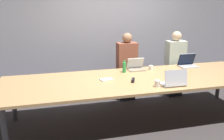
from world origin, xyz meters
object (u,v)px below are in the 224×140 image
at_px(bottle_far_center, 124,67).
at_px(person_far_center, 127,68).
at_px(laptop_far_right, 187,63).
at_px(person_far_right, 175,65).
at_px(laptop_near_midright, 174,81).
at_px(cup_far_center, 151,68).
at_px(cup_near_midright, 157,84).
at_px(laptop_far_center, 136,66).
at_px(stapler, 133,80).

bearing_deg(bottle_far_center, person_far_center, 67.84).
height_order(laptop_far_right, bottle_far_center, laptop_far_right).
relative_size(person_far_center, bottle_far_center, 6.09).
height_order(person_far_right, laptop_near_midright, person_far_right).
xyz_separation_m(cup_far_center, laptop_near_midright, (-0.02, -0.94, 0.03)).
distance_m(laptop_near_midright, cup_near_midright, 0.27).
relative_size(laptop_far_right, bottle_far_center, 1.53).
bearing_deg(cup_far_center, cup_near_midright, -107.46).
relative_size(person_far_center, laptop_near_midright, 3.83).
bearing_deg(bottle_far_center, laptop_near_midright, -59.79).
xyz_separation_m(bottle_far_center, cup_near_midright, (0.25, -0.88, -0.05)).
distance_m(laptop_far_center, stapler, 0.74).
height_order(laptop_far_center, laptop_near_midright, laptop_near_midright).
distance_m(person_far_right, laptop_far_center, 1.12).
height_order(laptop_far_right, person_far_right, person_far_right).
height_order(laptop_far_right, cup_far_center, laptop_far_right).
xyz_separation_m(person_far_center, cup_far_center, (0.31, -0.52, 0.12)).
relative_size(cup_far_center, cup_near_midright, 0.81).
distance_m(person_far_center, stapler, 1.15).
relative_size(laptop_far_right, laptop_far_center, 1.10).
distance_m(cup_far_center, bottle_far_center, 0.55).
xyz_separation_m(laptop_far_right, stapler, (-1.37, -0.66, -0.05)).
distance_m(laptop_far_right, stapler, 1.52).
xyz_separation_m(laptop_far_center, person_far_center, (-0.04, 0.44, -0.14)).
relative_size(person_far_right, stapler, 9.11).
bearing_deg(laptop_near_midright, cup_far_center, -91.09).
height_order(laptop_far_center, cup_near_midright, laptop_far_center).
height_order(laptop_far_right, cup_near_midright, laptop_far_right).
xyz_separation_m(person_far_right, laptop_far_center, (-1.04, -0.40, 0.14)).
distance_m(laptop_far_center, person_far_center, 0.46).
bearing_deg(laptop_far_center, laptop_near_midright, -76.02).
bearing_deg(person_far_right, laptop_far_center, -159.06).
height_order(laptop_far_center, cup_far_center, laptop_far_center).
xyz_separation_m(laptop_far_center, laptop_near_midright, (0.25, -1.02, 0.01)).
bearing_deg(person_far_right, bottle_far_center, -158.25).
bearing_deg(laptop_far_right, cup_near_midright, -138.05).
bearing_deg(person_far_center, bottle_far_center, -112.16).
relative_size(person_far_right, cup_near_midright, 13.58).
bearing_deg(person_far_center, person_far_right, -2.14).
relative_size(cup_far_center, bottle_far_center, 0.36).
xyz_separation_m(laptop_near_midright, cup_near_midright, (-0.27, 0.02, -0.02)).
relative_size(laptop_near_midright, cup_near_midright, 3.53).
bearing_deg(stapler, laptop_near_midright, -8.03).
distance_m(person_far_center, laptop_near_midright, 1.50).
relative_size(laptop_far_right, stapler, 2.29).
height_order(laptop_far_right, laptop_near_midright, laptop_near_midright).
xyz_separation_m(person_far_right, person_far_center, (-1.08, 0.04, -0.00)).
distance_m(person_far_right, cup_near_midright, 1.76).
height_order(laptop_far_right, person_far_center, person_far_center).
xyz_separation_m(laptop_far_right, laptop_near_midright, (-0.82, -1.00, 0.00)).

